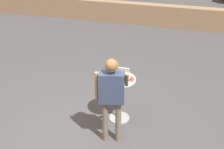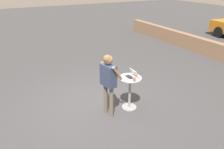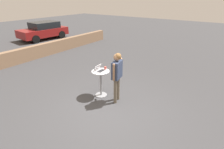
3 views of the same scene
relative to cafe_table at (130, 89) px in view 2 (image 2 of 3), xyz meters
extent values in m
plane|color=#3D3D3F|center=(-0.58, -0.79, -0.62)|extent=(50.00, 50.00, 0.00)
cylinder|color=gray|center=(0.00, 0.00, -0.60)|extent=(0.43, 0.43, 0.03)
cylinder|color=gray|center=(0.00, 0.00, -0.13)|extent=(0.07, 0.07, 0.92)
cylinder|color=#B7B7BC|center=(0.00, 0.00, 0.34)|extent=(0.63, 0.63, 0.02)
cube|color=silver|center=(0.00, -0.02, 0.36)|extent=(0.34, 0.21, 0.02)
cube|color=black|center=(0.00, -0.02, 0.37)|extent=(0.30, 0.17, 0.00)
cube|color=silver|center=(0.00, 0.13, 0.46)|extent=(0.34, 0.12, 0.20)
cube|color=white|center=(0.00, 0.13, 0.47)|extent=(0.31, 0.10, 0.17)
cylinder|color=#C14C42|center=(0.24, -0.03, 0.40)|extent=(0.08, 0.08, 0.09)
torus|color=#C14C42|center=(0.29, -0.03, 0.40)|extent=(0.04, 0.01, 0.04)
cylinder|color=brown|center=(-0.11, -0.70, -0.18)|extent=(0.11, 0.11, 0.88)
cylinder|color=brown|center=(0.13, -0.65, -0.18)|extent=(0.11, 0.11, 0.88)
cube|color=#2D3851|center=(0.01, -0.68, 0.56)|extent=(0.48, 0.31, 0.58)
sphere|color=#936B4C|center=(0.01, -0.68, 0.99)|extent=(0.23, 0.23, 0.23)
sphere|color=brown|center=(0.02, -0.71, 1.01)|extent=(0.21, 0.21, 0.21)
cylinder|color=#936B4C|center=(-0.24, -0.73, 0.57)|extent=(0.07, 0.07, 0.55)
cylinder|color=#936B4C|center=(0.25, -0.54, 0.68)|extent=(0.13, 0.33, 0.43)
cylinder|color=black|center=(-4.30, 9.26, -0.29)|extent=(0.68, 0.28, 0.66)
camera|label=1|loc=(1.19, -5.12, 3.42)|focal=50.00mm
camera|label=2|loc=(4.56, -2.96, 2.86)|focal=35.00mm
camera|label=3|loc=(-4.31, -3.56, 2.72)|focal=28.00mm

